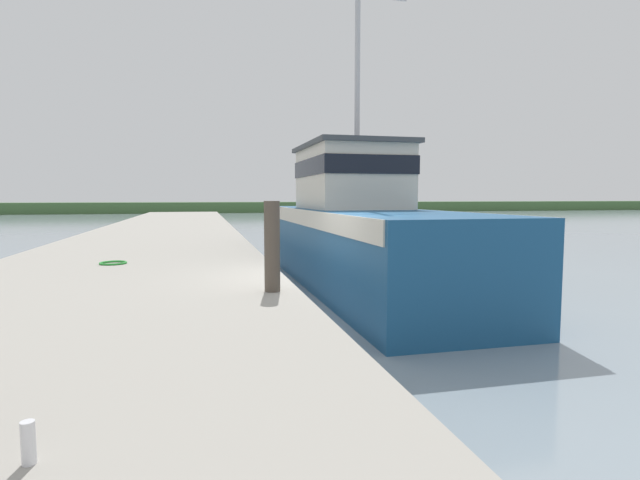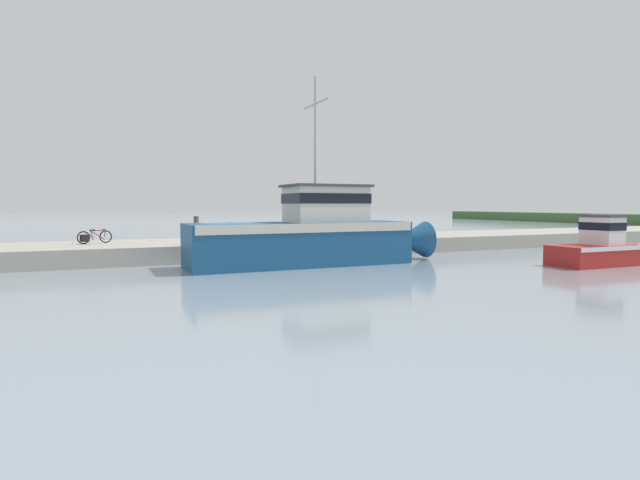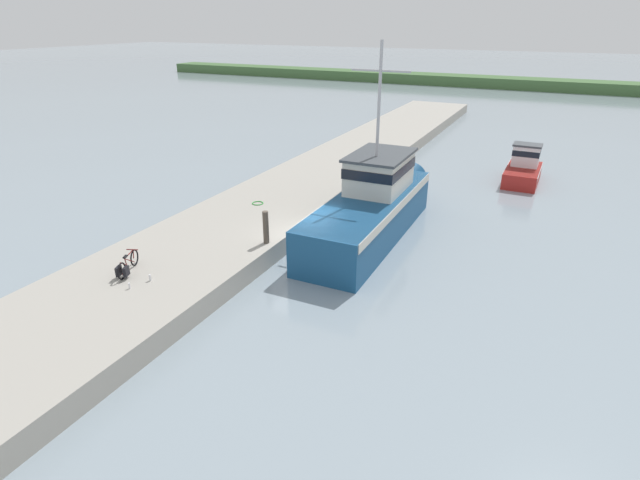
% 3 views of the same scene
% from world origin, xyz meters
% --- Properties ---
extents(ground_plane, '(320.00, 320.00, 0.00)m').
position_xyz_m(ground_plane, '(0.00, 0.00, 0.00)').
color(ground_plane, '#84939E').
extents(dock_pier, '(6.14, 80.00, 0.86)m').
position_xyz_m(dock_pier, '(-3.74, 0.00, 0.43)').
color(dock_pier, '#A39E93').
rests_on(dock_pier, ground_plane).
extents(fishing_boat_main, '(3.09, 12.29, 8.71)m').
position_xyz_m(fishing_boat_main, '(1.85, 3.54, 1.47)').
color(fishing_boat_main, navy).
rests_on(fishing_boat_main, ground_plane).
extents(boat_green_anchored, '(2.04, 4.90, 2.36)m').
position_xyz_m(boat_green_anchored, '(7.50, 15.48, 0.82)').
color(boat_green_anchored, '#AD231E').
rests_on(boat_green_anchored, ground_plane).
extents(bicycle_touring, '(0.82, 1.64, 0.71)m').
position_xyz_m(bicycle_touring, '(-4.26, -6.02, 1.18)').
color(bicycle_touring, black).
rests_on(bicycle_touring, dock_pier).
extents(mooring_post, '(0.24, 0.24, 1.41)m').
position_xyz_m(mooring_post, '(-1.11, -1.35, 1.56)').
color(mooring_post, '#51473D').
rests_on(mooring_post, dock_pier).
extents(hose_coil, '(0.58, 0.58, 0.05)m').
position_xyz_m(hose_coil, '(-4.07, 2.60, 0.88)').
color(hose_coil, green).
rests_on(hose_coil, dock_pier).
extents(water_bottle_by_bike, '(0.07, 0.07, 0.22)m').
position_xyz_m(water_bottle_by_bike, '(-3.37, -6.79, 0.96)').
color(water_bottle_by_bike, silver).
rests_on(water_bottle_by_bike, dock_pier).
extents(water_bottle_on_curb, '(0.08, 0.08, 0.24)m').
position_xyz_m(water_bottle_on_curb, '(-3.13, -6.05, 0.98)').
color(water_bottle_on_curb, silver).
rests_on(water_bottle_on_curb, dock_pier).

